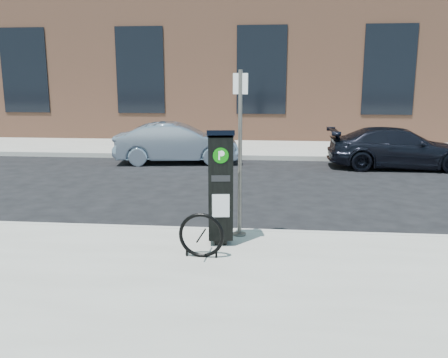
# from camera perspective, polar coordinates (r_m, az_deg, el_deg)

# --- Properties ---
(ground) EXTENTS (120.00, 120.00, 0.00)m
(ground) POSITION_cam_1_polar(r_m,az_deg,el_deg) (8.06, 2.45, -7.09)
(ground) COLOR black
(ground) RESTS_ON ground
(sidewalk_far) EXTENTS (60.00, 12.00, 0.15)m
(sidewalk_far) POSITION_cam_1_polar(r_m,az_deg,el_deg) (21.77, 4.51, 5.10)
(sidewalk_far) COLOR gray
(sidewalk_far) RESTS_ON ground
(curb_near) EXTENTS (60.00, 0.12, 0.16)m
(curb_near) POSITION_cam_1_polar(r_m,az_deg,el_deg) (8.02, 2.45, -6.63)
(curb_near) COLOR #9E9B93
(curb_near) RESTS_ON ground
(curb_far) EXTENTS (60.00, 0.12, 0.16)m
(curb_far) POSITION_cam_1_polar(r_m,az_deg,el_deg) (15.84, 4.07, 2.58)
(curb_far) COLOR #9E9B93
(curb_far) RESTS_ON ground
(building) EXTENTS (28.00, 10.05, 8.25)m
(building) POSITION_cam_1_polar(r_m,az_deg,el_deg) (24.66, 4.82, 15.36)
(building) COLOR #996045
(building) RESTS_ON ground
(parking_kiosk) EXTENTS (0.45, 0.41, 1.76)m
(parking_kiosk) POSITION_cam_1_polar(r_m,az_deg,el_deg) (7.10, -0.42, -0.87)
(parking_kiosk) COLOR black
(parking_kiosk) RESTS_ON sidewalk_near
(sign_pole) EXTENTS (0.23, 0.21, 2.62)m
(sign_pole) POSITION_cam_1_polar(r_m,az_deg,el_deg) (7.42, 1.94, 2.81)
(sign_pole) COLOR #5E5A53
(sign_pole) RESTS_ON sidewalk_near
(bike_rack) EXTENTS (0.65, 0.10, 0.65)m
(bike_rack) POSITION_cam_1_polar(r_m,az_deg,el_deg) (6.71, -2.75, -6.81)
(bike_rack) COLOR black
(bike_rack) RESTS_ON sidewalk_near
(car_silver) EXTENTS (4.04, 1.87, 1.28)m
(car_silver) POSITION_cam_1_polar(r_m,az_deg,el_deg) (15.22, -5.68, 4.33)
(car_silver) COLOR #8090A4
(car_silver) RESTS_ON ground
(car_dark) EXTENTS (4.21, 1.75, 1.22)m
(car_dark) POSITION_cam_1_polar(r_m,az_deg,el_deg) (15.17, 20.27, 3.51)
(car_dark) COLOR black
(car_dark) RESTS_ON ground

